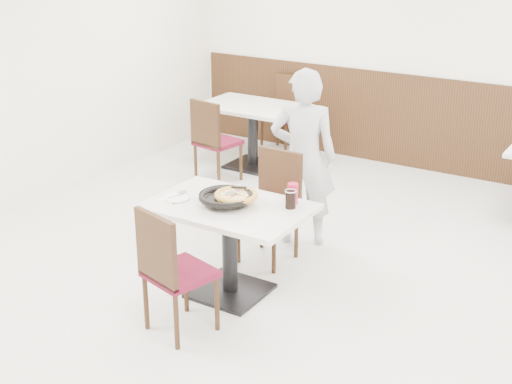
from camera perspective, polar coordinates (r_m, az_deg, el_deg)
The scene contains 19 objects.
floor at distance 5.77m, azimuth 0.70°, elevation -7.70°, with size 7.00×7.00×0.00m, color silver.
wall_back at distance 8.37m, azimuth 13.49°, elevation 11.03°, with size 6.00×0.04×2.80m, color white.
wainscot_back at distance 8.54m, azimuth 12.96°, elevation 5.39°, with size 5.90×0.03×1.10m, color black.
main_table at distance 5.54m, azimuth -2.11°, elevation -4.64°, with size 1.20×0.80×0.75m, color beige, non-canonical shape.
chair_near at distance 5.04m, azimuth -6.10°, elevation -6.24°, with size 0.42×0.42×0.95m, color black, non-canonical shape.
chair_far at distance 6.03m, azimuth 0.95°, elevation -1.37°, with size 0.42×0.42×0.95m, color black, non-canonical shape.
trivet at distance 5.40m, azimuth -1.74°, elevation -0.81°, with size 0.12×0.12×0.04m, color black.
pizza_pan at distance 5.38m, azimuth -2.44°, elevation -0.61°, with size 0.33×0.33×0.01m, color black.
pizza at distance 5.38m, azimuth -1.60°, elevation -0.41°, with size 0.30×0.30×0.02m, color tan.
pizza_server at distance 5.37m, azimuth -1.99°, elevation -0.07°, with size 0.07×0.08×0.00m, color silver.
napkin at distance 5.54m, azimuth -6.80°, elevation -0.55°, with size 0.16×0.16×0.00m, color white.
side_plate at distance 5.53m, azimuth -6.38°, elevation -0.48°, with size 0.20×0.20×0.01m, color white.
fork at distance 5.55m, azimuth -6.30°, elevation -0.28°, with size 0.02×0.16×0.00m, color silver.
cola_glass at distance 5.32m, azimuth 2.78°, elevation -0.62°, with size 0.08×0.08×0.13m, color black.
red_cup at distance 5.40m, azimuth 2.96°, elevation -0.12°, with size 0.08×0.08×0.16m, color #AA112D.
diner_person at distance 6.29m, azimuth 3.81°, elevation 2.73°, with size 0.59×0.38×1.60m, color silver.
bg_table_left at distance 8.43m, azimuth -0.26°, elevation 4.50°, with size 1.20×0.80×0.75m, color beige, non-canonical shape.
bg_chair_left_near at distance 7.93m, azimuth -3.07°, elevation 4.16°, with size 0.42×0.42×0.95m, color black, non-canonical shape.
bg_chair_left_far at distance 8.97m, azimuth 2.08°, elevation 6.18°, with size 0.42×0.42×0.95m, color black, non-canonical shape.
Camera 1 is at (2.61, -4.34, 2.78)m, focal length 50.00 mm.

